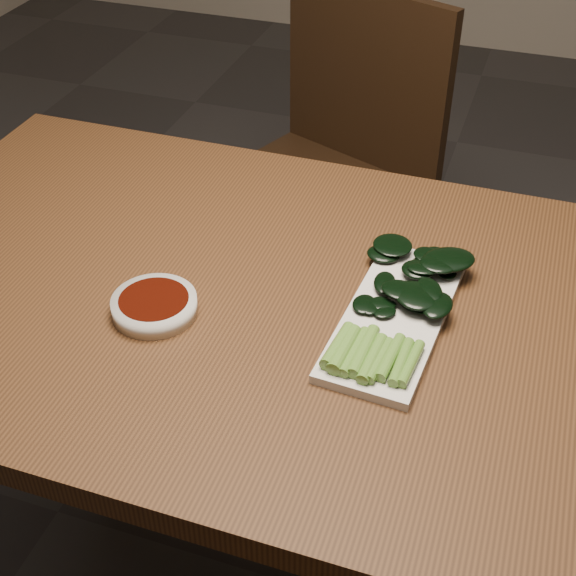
{
  "coord_description": "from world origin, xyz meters",
  "views": [
    {
      "loc": [
        0.27,
        -0.86,
        1.48
      ],
      "look_at": [
        -0.02,
        0.01,
        0.76
      ],
      "focal_mm": 50.0,
      "sensor_mm": 36.0,
      "label": 1
    }
  ],
  "objects": [
    {
      "name": "sauce_bowl",
      "position": [
        -0.19,
        -0.09,
        0.76
      ],
      "size": [
        0.12,
        0.12,
        0.03
      ],
      "color": "silver",
      "rests_on": "table"
    },
    {
      "name": "table",
      "position": [
        0.0,
        0.0,
        0.68
      ],
      "size": [
        1.4,
        0.8,
        0.75
      ],
      "color": "#462914",
      "rests_on": "ground"
    },
    {
      "name": "serving_plate",
      "position": [
        0.14,
        -0.0,
        0.76
      ],
      "size": [
        0.15,
        0.33,
        0.01
      ],
      "rotation": [
        0.0,
        0.0,
        -0.07
      ],
      "color": "silver",
      "rests_on": "table"
    },
    {
      "name": "chair_far",
      "position": [
        -0.19,
        0.84,
        0.49
      ],
      "size": [
        0.61,
        0.61,
        0.89
      ],
      "rotation": [
        0.0,
        0.0,
        -0.38
      ],
      "color": "black",
      "rests_on": "ground"
    },
    {
      "name": "gai_lan",
      "position": [
        0.15,
        0.02,
        0.78
      ],
      "size": [
        0.18,
        0.34,
        0.03
      ],
      "color": "#5D8E31",
      "rests_on": "serving_plate"
    }
  ]
}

